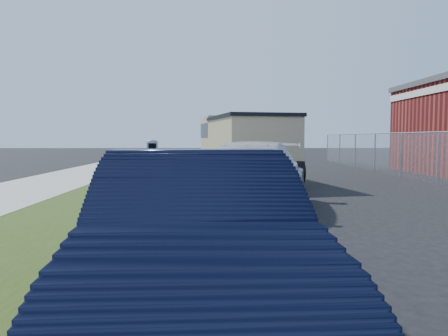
{
  "coord_description": "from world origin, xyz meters",
  "views": [
    {
      "loc": [
        -1.53,
        -7.73,
        1.61
      ],
      "look_at": [
        -1.4,
        1.0,
        1.0
      ],
      "focal_mm": 35.0,
      "sensor_mm": 36.0,
      "label": 1
    }
  ],
  "objects_px": {
    "parking_meter": "(152,162)",
    "navy_sedan": "(197,237)",
    "white_wagon": "(248,177)",
    "dump_truck": "(243,143)"
  },
  "relations": [
    {
      "from": "parking_meter",
      "to": "navy_sedan",
      "type": "xyz_separation_m",
      "value": [
        0.94,
        -3.76,
        -0.43
      ]
    },
    {
      "from": "white_wagon",
      "to": "navy_sedan",
      "type": "distance_m",
      "value": 5.7
    },
    {
      "from": "navy_sedan",
      "to": "dump_truck",
      "type": "xyz_separation_m",
      "value": [
        1.14,
        12.72,
        0.65
      ]
    },
    {
      "from": "white_wagon",
      "to": "dump_truck",
      "type": "relative_size",
      "value": 0.79
    },
    {
      "from": "parking_meter",
      "to": "dump_truck",
      "type": "bearing_deg",
      "value": 68.14
    },
    {
      "from": "parking_meter",
      "to": "navy_sedan",
      "type": "bearing_deg",
      "value": -84.75
    },
    {
      "from": "parking_meter",
      "to": "white_wagon",
      "type": "height_order",
      "value": "parking_meter"
    },
    {
      "from": "parking_meter",
      "to": "white_wagon",
      "type": "distance_m",
      "value": 2.62
    },
    {
      "from": "parking_meter",
      "to": "white_wagon",
      "type": "bearing_deg",
      "value": 37.48
    },
    {
      "from": "parking_meter",
      "to": "dump_truck",
      "type": "xyz_separation_m",
      "value": [
        2.08,
        8.96,
        0.22
      ]
    }
  ]
}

